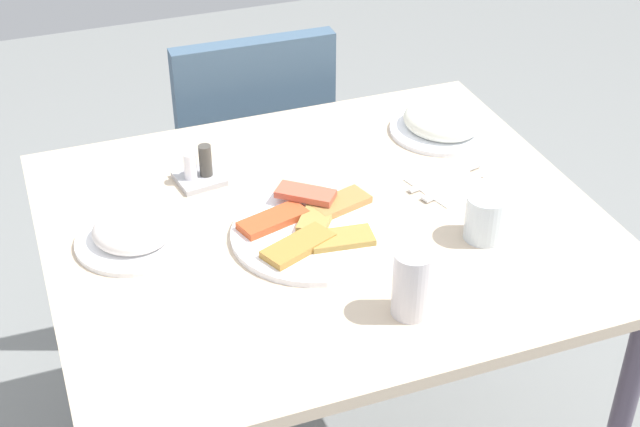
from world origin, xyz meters
The scene contains 11 objects.
dining_table centered at (0.00, 0.00, 0.68)m, with size 1.05×0.91×0.77m.
dining_chair centered at (0.04, 0.69, 0.50)m, with size 0.43×0.43×0.90m.
pide_platter centered at (-0.04, -0.04, 0.78)m, with size 0.31×0.31×0.04m.
salad_plate_greens centered at (0.37, 0.24, 0.79)m, with size 0.23×0.23×0.07m.
salad_plate_rice centered at (-0.36, 0.06, 0.79)m, with size 0.22×0.22×0.06m.
soda_can centered at (0.04, -0.30, 0.83)m, with size 0.07×0.07×0.12m, color silver.
drinking_glass centered at (0.26, -0.16, 0.81)m, with size 0.08×0.08×0.09m, color silver.
paper_napkin centered at (0.28, 0.03, 0.77)m, with size 0.13×0.13×0.00m, color white.
fork centered at (0.28, 0.02, 0.78)m, with size 0.16×0.02×0.01m, color silver.
spoon centered at (0.28, 0.05, 0.78)m, with size 0.18×0.01×0.01m, color silver.
condiment_caddy centered at (-0.19, 0.22, 0.79)m, with size 0.10×0.10×0.08m.
Camera 1 is at (-0.51, -1.36, 1.77)m, focal length 51.62 mm.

